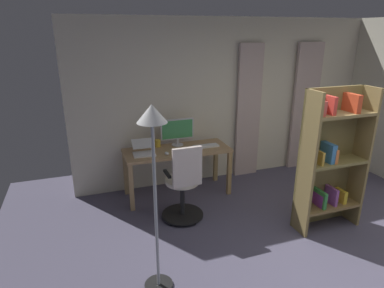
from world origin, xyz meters
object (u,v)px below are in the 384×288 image
computer_keyboard (206,146)px  computer_mouse (167,153)px  floor_lamp (153,153)px  mug_tea (157,143)px  computer_monitor (177,130)px  bookshelf (330,159)px  laptop (144,150)px  desk (177,155)px  office_chair (184,186)px

computer_keyboard → computer_mouse: (0.64, 0.12, 0.01)m
computer_mouse → floor_lamp: (0.55, 1.65, 0.66)m
mug_tea → floor_lamp: (0.50, 2.02, 0.62)m
computer_monitor → bookshelf: bookshelf is taller
computer_keyboard → laptop: bearing=-1.0°
computer_mouse → computer_keyboard: bearing=-169.1°
mug_tea → computer_monitor: bearing=175.6°
desk → floor_lamp: floor_lamp is taller
mug_tea → bookshelf: (-1.78, 1.62, 0.12)m
mug_tea → computer_keyboard: bearing=160.4°
bookshelf → office_chair: bearing=-22.3°
desk → laptop: size_ratio=4.35×
desk → laptop: 0.52m
computer_monitor → laptop: computer_monitor is taller
bookshelf → floor_lamp: size_ratio=0.97×
mug_tea → floor_lamp: 2.17m
laptop → floor_lamp: (0.25, 1.79, 0.62)m
desk → bookshelf: bookshelf is taller
desk → bookshelf: (-1.53, 1.42, 0.27)m
computer_monitor → mug_tea: computer_monitor is taller
computer_mouse → mug_tea: size_ratio=0.72×
laptop → bookshelf: (-2.03, 1.39, 0.12)m
mug_tea → bookshelf: size_ratio=0.08×
office_chair → bookshelf: bearing=-23.4°
floor_lamp → bookshelf: bearing=-170.2°
desk → computer_keyboard: computer_keyboard is taller
computer_mouse → mug_tea: bearing=-82.8°
desk → bookshelf: bearing=137.3°
computer_keyboard → bookshelf: 1.76m
desk → computer_mouse: bearing=39.2°
mug_tea → bookshelf: bearing=137.6°
desk → office_chair: 0.76m
desk → floor_lamp: 2.10m
desk → computer_mouse: computer_mouse is taller
office_chair → mug_tea: office_chair is taller
bookshelf → floor_lamp: bearing=9.8°
office_chair → floor_lamp: floor_lamp is taller
laptop → mug_tea: (-0.26, -0.23, 0.00)m
office_chair → bookshelf: size_ratio=0.60×
computer_mouse → computer_monitor: bearing=-127.1°
floor_lamp → desk: bearing=-112.4°
computer_keyboard → bookshelf: bookshelf is taller
computer_monitor → bookshelf: (-1.47, 1.60, -0.06)m
bookshelf → floor_lamp: floor_lamp is taller
desk → laptop: (0.50, 0.02, 0.15)m
computer_mouse → bookshelf: size_ratio=0.06×
mug_tea → floor_lamp: floor_lamp is taller
mug_tea → bookshelf: bookshelf is taller
computer_monitor → computer_keyboard: computer_monitor is taller
floor_lamp → laptop: bearing=-97.8°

